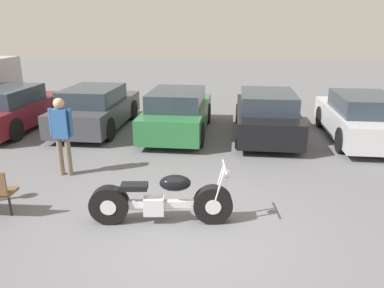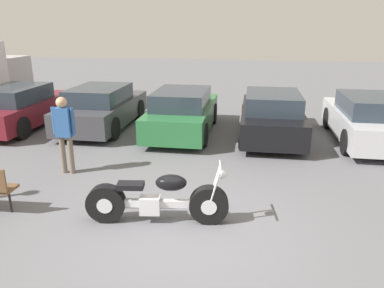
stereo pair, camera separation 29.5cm
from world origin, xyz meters
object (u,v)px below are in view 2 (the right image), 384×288
Objects in this scene: parked_car_silver at (368,120)px; parked_car_green at (183,112)px; motorcycle at (155,200)px; parked_car_black at (272,116)px; person_standing at (64,129)px; parked_car_maroon at (20,107)px; parked_car_dark_grey at (103,108)px.

parked_car_green is at bearing 179.17° from parked_car_silver.
motorcycle is 0.58× the size of parked_car_black.
motorcycle is at bearing -111.52° from parked_car_black.
person_standing reaches higher than parked_car_green.
parked_car_silver is 2.39× the size of person_standing.
parked_car_black is at bearing 1.03° from parked_car_maroon.
parked_car_dark_grey is at bearing 177.84° from parked_car_silver.
person_standing is at bearing 143.87° from motorcycle.
motorcycle is 5.82m from parked_car_black.
parked_car_silver is at bearing -0.83° from parked_car_green.
person_standing is at bearing -79.96° from parked_car_dark_grey.
parked_car_dark_grey is 7.96m from parked_car_silver.
parked_car_green is at bearing 95.48° from motorcycle.
motorcycle is 0.58× the size of parked_car_dark_grey.
parked_car_maroon is 1.00× the size of parked_car_dark_grey.
parked_car_maroon is 5.30m from parked_car_green.
parked_car_black is 1.00× the size of parked_car_silver.
parked_car_maroon is at bearing -179.66° from parked_car_silver.
parked_car_green is 2.65m from parked_car_black.
parked_car_black is (7.95, 0.14, 0.00)m from parked_car_maroon.
parked_car_maroon is at bearing -178.97° from parked_car_black.
motorcycle is 3.15m from person_standing.
parked_car_black is 5.87m from person_standing.
parked_car_dark_grey is 2.66m from parked_car_green.
parked_car_black is at bearing 68.48° from motorcycle.
parked_car_green is 1.00× the size of parked_car_silver.
parked_car_silver is (2.65, -0.08, 0.00)m from parked_car_black.
parked_car_black and parked_car_silver have the same top height.
motorcycle is at bearing -36.13° from person_standing.
parked_car_green and parked_car_silver have the same top height.
parked_car_maroon and parked_car_dark_grey have the same top height.
parked_car_green is 4.11m from person_standing.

